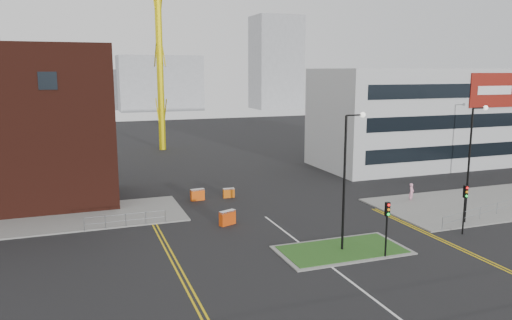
{
  "coord_description": "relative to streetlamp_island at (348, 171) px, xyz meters",
  "views": [
    {
      "loc": [
        -14.14,
        -19.67,
        11.83
      ],
      "look_at": [
        -1.24,
        15.83,
        5.0
      ],
      "focal_mm": 35.0,
      "sensor_mm": 36.0,
      "label": 1
    }
  ],
  "objects": [
    {
      "name": "streetlamp_island",
      "position": [
        0.0,
        0.0,
        0.0
      ],
      "size": [
        1.46,
        0.36,
        9.18
      ],
      "color": "black",
      "rests_on": "ground"
    },
    {
      "name": "yellow_left_a",
      "position": [
        -11.22,
        2.0,
        -5.41
      ],
      "size": [
        0.12,
        24.0,
        0.01
      ],
      "primitive_type": "cube",
      "color": "gold",
      "rests_on": "ground"
    },
    {
      "name": "pedestrian",
      "position": [
        11.98,
        8.9,
        -4.56
      ],
      "size": [
        0.74,
        0.69,
        1.7
      ],
      "primitive_type": "imported",
      "rotation": [
        0.0,
        0.0,
        0.6
      ],
      "color": "pink",
      "rests_on": "ground"
    },
    {
      "name": "yellow_right_a",
      "position": [
        7.28,
        -2.0,
        -5.41
      ],
      "size": [
        0.12,
        20.0,
        0.01
      ],
      "primitive_type": "cube",
      "color": "gold",
      "rests_on": "ground"
    },
    {
      "name": "barrier_left",
      "position": [
        -5.75,
        8.0,
        -4.8
      ],
      "size": [
        1.41,
        0.94,
        1.13
      ],
      "color": "#D2410B",
      "rests_on": "ground"
    },
    {
      "name": "grass_island",
      "position": [
        -0.22,
        0.0,
        -5.35
      ],
      "size": [
        8.0,
        4.0,
        0.12
      ],
      "primitive_type": "cube",
      "color": "#214818",
      "rests_on": "ground"
    },
    {
      "name": "traffic_light_right",
      "position": [
        9.78,
        -0.02,
        -2.85
      ],
      "size": [
        0.28,
        0.33,
        3.65
      ],
      "color": "black",
      "rests_on": "ground"
    },
    {
      "name": "skyline_d",
      "position": [
        -10.22,
        132.0,
        0.59
      ],
      "size": [
        30.0,
        12.0,
        12.0
      ],
      "primitive_type": "cube",
      "color": "gray",
      "rests_on": "ground"
    },
    {
      "name": "pavement_right",
      "position": [
        19.78,
        6.0,
        -5.35
      ],
      "size": [
        24.0,
        10.0,
        0.12
      ],
      "primitive_type": "cube",
      "color": "slate",
      "rests_on": "ground"
    },
    {
      "name": "traffic_light_island",
      "position": [
        1.78,
        -2.02,
        -2.85
      ],
      "size": [
        0.28,
        0.33,
        3.65
      ],
      "color": "black",
      "rests_on": "ground"
    },
    {
      "name": "barrier_mid",
      "position": [
        -6.22,
        16.0,
        -4.83
      ],
      "size": [
        1.31,
        0.54,
        1.07
      ],
      "color": "#E4500C",
      "rests_on": "ground"
    },
    {
      "name": "office_block",
      "position": [
        23.79,
        23.97,
        0.59
      ],
      "size": [
        25.0,
        12.2,
        12.0
      ],
      "color": "#B9BCBE",
      "rests_on": "ground"
    },
    {
      "name": "yellow_right_b",
      "position": [
        7.58,
        -2.0,
        -5.41
      ],
      "size": [
        0.12,
        20.0,
        0.01
      ],
      "primitive_type": "cube",
      "color": "gold",
      "rests_on": "ground"
    },
    {
      "name": "yellow_left_b",
      "position": [
        -10.92,
        2.0,
        -5.41
      ],
      "size": [
        0.12,
        24.0,
        0.01
      ],
      "primitive_type": "cube",
      "color": "gold",
      "rests_on": "ground"
    },
    {
      "name": "island_kerb",
      "position": [
        -0.22,
        0.0,
        -5.37
      ],
      "size": [
        8.6,
        4.6,
        0.08
      ],
      "primitive_type": "cube",
      "color": "slate",
      "rests_on": "ground"
    },
    {
      "name": "railing_left",
      "position": [
        -13.22,
        10.0,
        -4.67
      ],
      "size": [
        6.05,
        0.05,
        1.1
      ],
      "color": "gray",
      "rests_on": "ground"
    },
    {
      "name": "centre_line",
      "position": [
        -2.22,
        -6.0,
        -5.41
      ],
      "size": [
        0.15,
        30.0,
        0.01
      ],
      "primitive_type": "cube",
      "color": "silver",
      "rests_on": "ground"
    },
    {
      "name": "skyline_c",
      "position": [
        42.78,
        117.0,
        8.59
      ],
      "size": [
        14.0,
        12.0,
        28.0
      ],
      "primitive_type": "cube",
      "color": "gray",
      "rests_on": "ground"
    },
    {
      "name": "skyline_b",
      "position": [
        7.78,
        122.0,
        2.59
      ],
      "size": [
        24.0,
        12.0,
        16.0
      ],
      "primitive_type": "cube",
      "color": "gray",
      "rests_on": "ground"
    },
    {
      "name": "barrier_right",
      "position": [
        -3.22,
        16.0,
        -4.92
      ],
      "size": [
        1.09,
        0.41,
        0.9
      ],
      "color": "#D25A0B",
      "rests_on": "ground"
    },
    {
      "name": "ground",
      "position": [
        -2.22,
        -8.0,
        -5.41
      ],
      "size": [
        200.0,
        200.0,
        0.0
      ],
      "primitive_type": "plane",
      "color": "black",
      "rests_on": "ground"
    },
    {
      "name": "pavement_left",
      "position": [
        -22.22,
        14.0,
        -5.35
      ],
      "size": [
        28.0,
        8.0,
        0.12
      ],
      "primitive_type": "cube",
      "color": "slate",
      "rests_on": "ground"
    },
    {
      "name": "streetlamp_right_near",
      "position": [
        12.0,
        2.0,
        0.0
      ],
      "size": [
        1.46,
        0.36,
        9.18
      ],
      "color": "black",
      "rests_on": "ground"
    }
  ]
}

